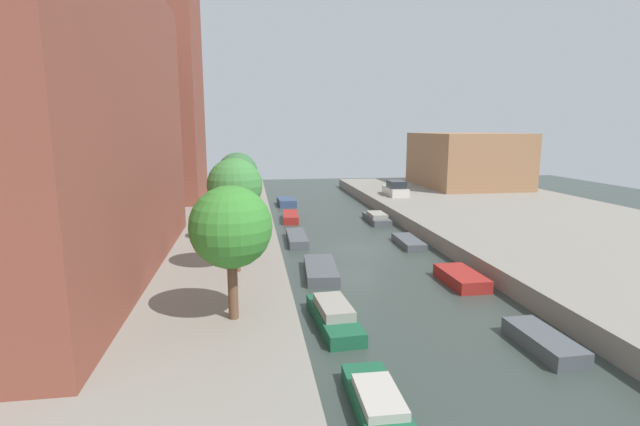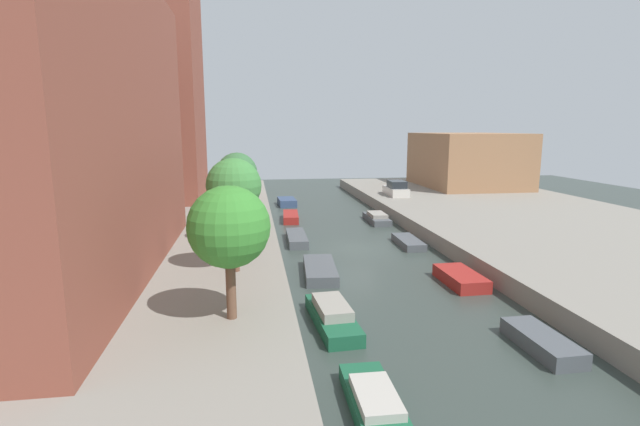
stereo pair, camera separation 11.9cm
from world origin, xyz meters
name	(u,v)px [view 2 (the right image)]	position (x,y,z in m)	size (l,w,h in m)	color
ground_plane	(356,249)	(0.00, 0.00, 0.00)	(84.00, 84.00, 0.00)	#333D38
quay_left	(107,250)	(-15.00, 0.00, 0.50)	(20.00, 64.00, 1.00)	gray
quay_right	(572,234)	(15.00, 0.00, 0.50)	(20.00, 64.00, 1.00)	gray
apartment_tower_far	(139,43)	(-16.00, 17.09, 14.98)	(10.00, 9.70, 27.95)	brown
low_block_right	(467,160)	(18.00, 22.60, 4.01)	(10.00, 12.71, 6.02)	#9E704C
street_tree_0	(229,228)	(-7.27, -12.48, 4.26)	(2.85, 2.85, 4.71)	brown
street_tree_1	(234,187)	(-7.27, -6.89, 4.99)	(2.51, 2.51, 5.29)	brown
street_tree_2	(237,174)	(-7.27, -1.37, 5.04)	(2.28, 2.28, 5.25)	brown
street_tree_3	(239,180)	(-7.27, 3.10, 4.24)	(2.35, 2.35, 4.46)	brown
street_tree_4	(241,169)	(-7.27, 9.42, 4.38)	(1.89, 1.89, 4.39)	brown
parked_car	(396,189)	(7.74, 16.46, 1.61)	(1.83, 4.17, 1.47)	beige
moored_boat_left_0	(374,402)	(-3.33, -17.19, 0.30)	(1.32, 3.77, 0.70)	#195638
moored_boat_left_1	(332,316)	(-3.47, -11.32, 0.38)	(1.65, 4.51, 0.91)	#195638
moored_boat_left_2	(320,270)	(-3.03, -4.94, 0.27)	(1.91, 4.42, 0.54)	#4C5156
moored_boat_left_3	(297,238)	(-3.55, 2.43, 0.27)	(1.31, 4.41, 0.55)	#4C5156
moored_boat_left_4	(291,217)	(-3.32, 10.00, 0.31)	(1.47, 3.96, 0.61)	maroon
moored_boat_left_5	(287,202)	(-3.05, 17.84, 0.34)	(1.77, 3.35, 0.69)	#33476B
moored_boat_right_1	(542,342)	(3.39, -14.45, 0.29)	(1.36, 3.29, 0.57)	#4C5156
moored_boat_right_2	(461,278)	(3.63, -7.41, 0.30)	(1.64, 3.32, 0.61)	maroon
moored_boat_right_3	(408,242)	(3.62, 0.44, 0.23)	(1.35, 3.66, 0.46)	#4C5156
moored_boat_right_4	(377,218)	(3.62, 8.39, 0.33)	(1.49, 4.32, 0.78)	#4C5156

